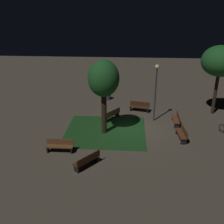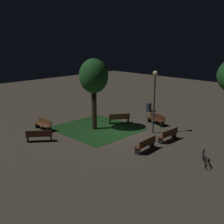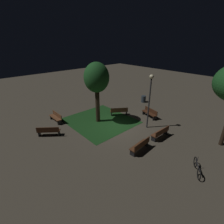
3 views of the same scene
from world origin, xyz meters
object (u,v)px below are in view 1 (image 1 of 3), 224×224
object	(u,v)px
bench_front_right	(177,119)
trash_bin	(108,96)
bench_path_side	(87,160)
bench_near_trees	(112,114)
lamp_post_near_wall	(156,84)
bench_corner	(140,106)
bench_back_row	(182,133)
tree_lawn_side	(104,80)
tree_right_canopy	(220,61)
bench_lawn_edge	(60,145)

from	to	relation	value
bench_front_right	trash_bin	xyz separation A→B (m)	(5.62, 6.09, -0.07)
bench_path_side	trash_bin	xyz separation A→B (m)	(12.16, -0.22, -0.07)
bench_near_trees	bench_front_right	bearing A→B (deg)	-95.97
lamp_post_near_wall	trash_bin	world-z (taller)	lamp_post_near_wall
bench_front_right	bench_corner	size ratio (longest dim) A/B	0.97
bench_back_row	tree_lawn_side	size ratio (longest dim) A/B	0.33
tree_right_canopy	bench_lawn_edge	bearing A→B (deg)	122.05
bench_back_row	tree_right_canopy	distance (m)	7.57
bench_near_trees	bench_back_row	bearing A→B (deg)	-120.31
tree_right_canopy	trash_bin	world-z (taller)	tree_right_canopy
bench_near_trees	trash_bin	xyz separation A→B (m)	(5.06, 0.77, -0.07)
bench_lawn_edge	lamp_post_near_wall	xyz separation A→B (m)	(5.53, -6.61, 2.75)
tree_right_canopy	lamp_post_near_wall	world-z (taller)	tree_right_canopy
tree_right_canopy	tree_lawn_side	bearing A→B (deg)	115.62
bench_path_side	tree_right_canopy	xyz separation A→B (m)	(9.15, -9.92, 4.21)
bench_lawn_edge	tree_lawn_side	distance (m)	5.47
bench_back_row	trash_bin	bearing A→B (deg)	36.68
bench_near_trees	bench_path_side	bearing A→B (deg)	172.12
bench_front_right	bench_path_side	world-z (taller)	same
bench_front_right	tree_lawn_side	size ratio (longest dim) A/B	0.32
bench_front_right	bench_corner	distance (m)	3.93
bench_back_row	tree_right_canopy	size ratio (longest dim) A/B	0.30
bench_back_row	lamp_post_near_wall	xyz separation A→B (m)	(3.17, 1.79, 2.75)
bench_back_row	bench_corner	world-z (taller)	same
bench_back_row	bench_lawn_edge	xyz separation A→B (m)	(-2.36, 8.40, 0.00)
bench_path_side	tree_lawn_side	xyz separation A→B (m)	(4.66, -0.56, 3.68)
bench_path_side	tree_right_canopy	distance (m)	14.13
bench_lawn_edge	bench_front_right	bearing A→B (deg)	-59.65
bench_back_row	bench_path_side	size ratio (longest dim) A/B	1.07
bench_near_trees	tree_right_canopy	distance (m)	10.09
bench_lawn_edge	tree_right_canopy	xyz separation A→B (m)	(7.52, -12.01, 4.21)
bench_back_row	bench_corner	bearing A→B (deg)	29.65
lamp_post_near_wall	bench_path_side	bearing A→B (deg)	147.77
bench_lawn_edge	tree_right_canopy	size ratio (longest dim) A/B	0.30
bench_back_row	trash_bin	xyz separation A→B (m)	(8.17, 6.08, -0.07)
bench_near_trees	lamp_post_near_wall	xyz separation A→B (m)	(0.06, -3.53, 2.75)
bench_back_row	tree_lawn_side	distance (m)	6.85
tree_lawn_side	lamp_post_near_wall	size ratio (longest dim) A/B	1.17
bench_path_side	tree_right_canopy	world-z (taller)	tree_right_canopy
bench_lawn_edge	lamp_post_near_wall	world-z (taller)	lamp_post_near_wall
bench_near_trees	trash_bin	size ratio (longest dim) A/B	2.12
bench_corner	trash_bin	distance (m)	4.36
bench_near_trees	tree_right_canopy	bearing A→B (deg)	-77.09
bench_front_right	tree_lawn_side	bearing A→B (deg)	108.15
tree_right_canopy	lamp_post_near_wall	size ratio (longest dim) A/B	1.26
bench_back_row	bench_front_right	distance (m)	2.55
tree_lawn_side	lamp_post_near_wall	xyz separation A→B (m)	(2.50, -3.95, -0.94)
bench_lawn_edge	trash_bin	distance (m)	10.79
bench_front_right	lamp_post_near_wall	distance (m)	3.33
bench_path_side	trash_bin	bearing A→B (deg)	-1.02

